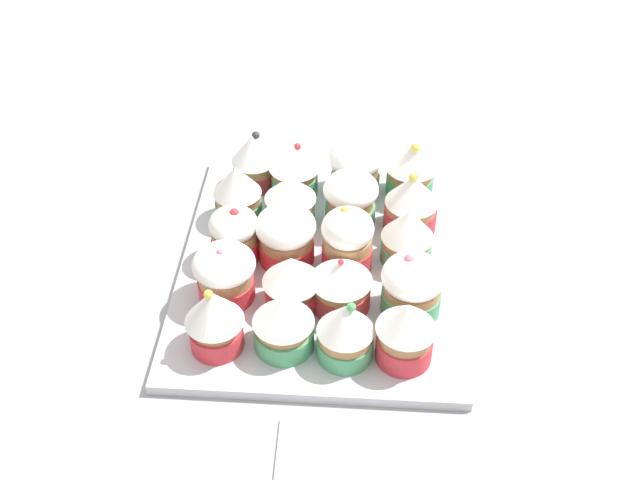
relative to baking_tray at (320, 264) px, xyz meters
The scene contains 23 objects.
ground_plane 2.10cm from the baking_tray, ahead, with size 180.00×180.00×3.00cm, color #9E9EA3.
baking_tray is the anchor object (origin of this frame).
cupcake_0 16.72cm from the baking_tray, 146.03° to the right, with size 5.86×5.86×7.43cm.
cupcake_1 12.70cm from the baking_tray, 125.22° to the right, with size 6.47×6.47×7.22cm.
cupcake_2 10.41cm from the baking_tray, 85.55° to the right, with size 5.79×5.79×6.96cm.
cupcake_3 12.69cm from the baking_tray, 57.84° to the right, with size 6.14×6.14×7.78cm.
cupcake_4 16.97cm from the baking_tray, 38.56° to the right, with size 6.25×6.25×7.62cm.
cupcake_5 14.40cm from the baking_tray, 166.27° to the right, with size 5.59×5.59×7.25cm.
cupcake_6 8.17cm from the baking_tray, 158.71° to the right, with size 6.41×6.41×6.74cm.
cupcake_7 5.36cm from the baking_tray, 101.95° to the right, with size 5.69×5.69×7.80cm.
cupcake_8 8.61cm from the baking_tray, 24.26° to the right, with size 6.41×6.41×6.63cm.
cupcake_9 14.10cm from the baking_tray, 15.10° to the right, with size 6.48×6.48×6.91cm.
cupcake_10 13.43cm from the baking_tray, 167.55° to the left, with size 6.09×6.09×6.50cm.
cupcake_11 8.41cm from the baking_tray, 160.36° to the left, with size 6.08×6.08×6.61cm.
cupcake_12 5.55cm from the baking_tray, 84.01° to the left, with size 6.66×6.66×6.79cm.
cupcake_13 8.25cm from the baking_tray, 32.12° to the left, with size 5.98×5.98×6.85cm.
cupcake_14 13.41cm from the baking_tray, 17.78° to the left, with size 6.21×6.21×7.10cm.
cupcake_15 16.69cm from the baking_tray, 144.16° to the left, with size 5.81×5.81×7.82cm.
cupcake_16 11.97cm from the baking_tray, 122.73° to the left, with size 6.60×6.60×6.59cm.
cupcake_17 10.22cm from the baking_tray, 90.85° to the left, with size 5.38×5.38×6.89cm.
cupcake_18 12.94cm from the baking_tray, 55.71° to the left, with size 5.64×5.64×7.38cm.
cupcake_19 16.76cm from the baking_tray, 33.78° to the left, with size 5.51×5.51×7.51cm.
napkin 25.99cm from the baking_tray, behind, with size 10.18×11.43×0.60cm, color white.
Camera 1 is at (-61.23, -3.86, 58.88)cm, focal length 42.18 mm.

